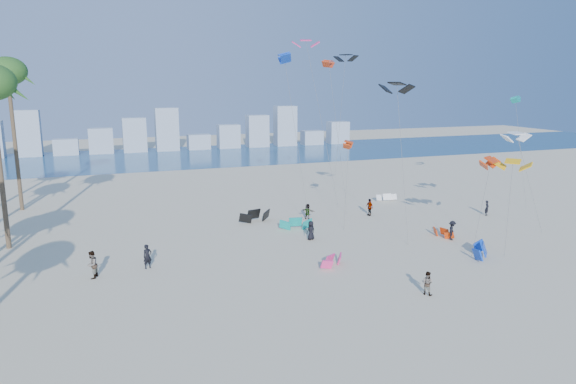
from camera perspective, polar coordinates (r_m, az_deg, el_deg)
name	(u,v)px	position (r m, az deg, el deg)	size (l,w,h in m)	color
ground	(338,340)	(28.23, 5.52, -15.86)	(220.00, 220.00, 0.00)	beige
ocean	(167,157)	(96.02, -13.18, 3.73)	(220.00, 220.00, 0.00)	navy
kitesurfer_near	(147,256)	(38.91, -15.21, -6.86)	(0.65, 0.43, 1.78)	black
kitesurfer_mid	(427,283)	(34.30, 15.07, -9.65)	(0.75, 0.58, 1.53)	gray
kitesurfers_far	(318,228)	(44.99, 3.35, -3.95)	(38.23, 11.89, 1.93)	black
grounded_kites	(348,227)	(46.81, 6.65, -3.86)	(19.88, 21.65, 1.07)	#EB3482
flying_kites	(384,85)	(52.73, 10.47, 11.46)	(29.14, 32.32, 18.30)	red
distant_skyline	(154,135)	(105.42, -14.56, 6.05)	(85.00, 3.00, 8.40)	#9EADBF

